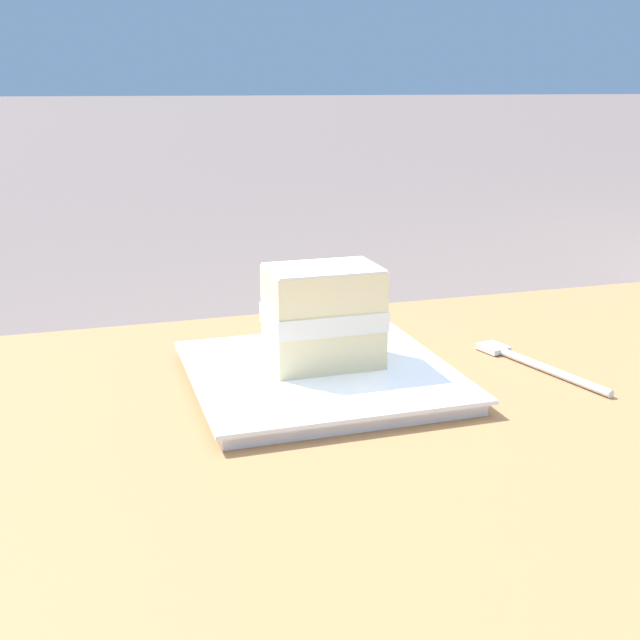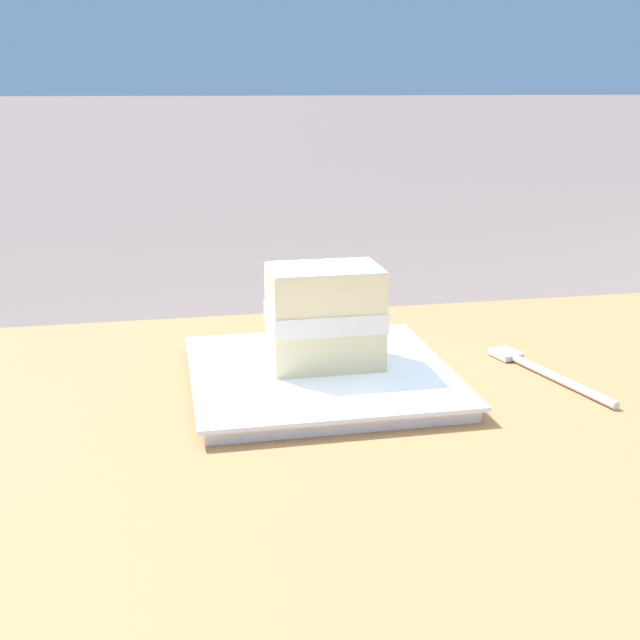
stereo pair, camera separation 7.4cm
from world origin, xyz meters
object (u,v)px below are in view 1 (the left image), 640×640
(patio_table, at_px, (442,574))
(dessert_plate, at_px, (320,376))
(cake_slice, at_px, (323,316))
(dessert_fork, at_px, (533,363))

(patio_table, relative_size, dessert_plate, 6.97)
(cake_slice, distance_m, dessert_fork, 0.22)
(patio_table, bearing_deg, cake_slice, -83.09)
(dessert_fork, bearing_deg, cake_slice, -8.39)
(cake_slice, bearing_deg, patio_table, 96.91)
(patio_table, distance_m, dessert_fork, 0.28)
(patio_table, relative_size, dessert_fork, 10.04)
(dessert_plate, bearing_deg, dessert_fork, 175.08)
(patio_table, xyz_separation_m, dessert_plate, (0.03, -0.21, 0.09))
(patio_table, height_order, dessert_plate, dessert_plate)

